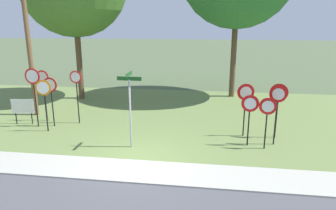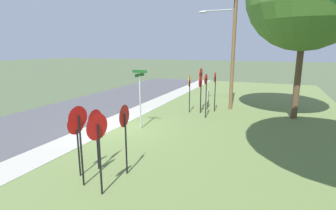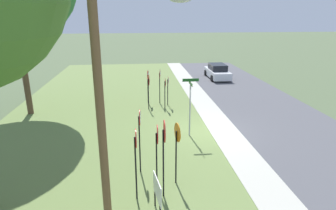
{
  "view_description": "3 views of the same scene",
  "coord_description": "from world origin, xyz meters",
  "px_view_note": "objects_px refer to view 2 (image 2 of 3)",
  "views": [
    {
      "loc": [
        2.59,
        -10.01,
        4.92
      ],
      "look_at": [
        0.72,
        3.27,
        1.28
      ],
      "focal_mm": 32.87,
      "sensor_mm": 36.0,
      "label": 1
    },
    {
      "loc": [
        10.9,
        7.36,
        4.13
      ],
      "look_at": [
        -0.82,
        2.57,
        1.34
      ],
      "focal_mm": 27.55,
      "sensor_mm": 36.0,
      "label": 2
    },
    {
      "loc": [
        -14.17,
        3.78,
        6.17
      ],
      "look_at": [
        -0.94,
        2.35,
        1.9
      ],
      "focal_mm": 30.87,
      "sensor_mm": 36.0,
      "label": 3
    }
  ],
  "objects_px": {
    "stop_sign_far_left": "(206,87)",
    "stop_sign_far_right": "(189,86)",
    "yield_sign_near_right": "(76,131)",
    "stop_sign_near_right": "(201,80)",
    "utility_pole": "(231,36)",
    "yield_sign_far_right": "(98,135)",
    "yield_sign_near_left": "(79,127)",
    "notice_board": "(208,96)",
    "stop_sign_far_center": "(215,84)",
    "street_name_post": "(140,94)",
    "yield_sign_center": "(124,123)",
    "stop_sign_near_left": "(200,87)",
    "yield_sign_far_left": "(95,126)"
  },
  "relations": [
    {
      "from": "stop_sign_near_left",
      "to": "yield_sign_far_right",
      "type": "height_order",
      "value": "yield_sign_far_right"
    },
    {
      "from": "yield_sign_near_right",
      "to": "street_name_post",
      "type": "bearing_deg",
      "value": -166.48
    },
    {
      "from": "stop_sign_far_center",
      "to": "street_name_post",
      "type": "distance_m",
      "value": 5.81
    },
    {
      "from": "yield_sign_center",
      "to": "utility_pole",
      "type": "bearing_deg",
      "value": 165.59
    },
    {
      "from": "stop_sign_near_left",
      "to": "yield_sign_center",
      "type": "xyz_separation_m",
      "value": [
        8.92,
        -0.09,
        0.02
      ]
    },
    {
      "from": "street_name_post",
      "to": "yield_sign_center",
      "type": "bearing_deg",
      "value": 22.82
    },
    {
      "from": "stop_sign_near_right",
      "to": "yield_sign_center",
      "type": "height_order",
      "value": "stop_sign_near_right"
    },
    {
      "from": "street_name_post",
      "to": "yield_sign_near_left",
      "type": "bearing_deg",
      "value": 10.84
    },
    {
      "from": "stop_sign_near_right",
      "to": "yield_sign_near_left",
      "type": "relative_size",
      "value": 1.14
    },
    {
      "from": "yield_sign_near_right",
      "to": "utility_pole",
      "type": "relative_size",
      "value": 0.23
    },
    {
      "from": "stop_sign_far_left",
      "to": "stop_sign_far_center",
      "type": "xyz_separation_m",
      "value": [
        -1.79,
        0.15,
        -0.02
      ]
    },
    {
      "from": "stop_sign_near_right",
      "to": "notice_board",
      "type": "bearing_deg",
      "value": 162.31
    },
    {
      "from": "notice_board",
      "to": "yield_sign_far_left",
      "type": "bearing_deg",
      "value": -15.19
    },
    {
      "from": "yield_sign_near_right",
      "to": "yield_sign_center",
      "type": "height_order",
      "value": "yield_sign_center"
    },
    {
      "from": "stop_sign_far_center",
      "to": "notice_board",
      "type": "distance_m",
      "value": 1.46
    },
    {
      "from": "stop_sign_near_right",
      "to": "yield_sign_center",
      "type": "relative_size",
      "value": 1.21
    },
    {
      "from": "stop_sign_near_right",
      "to": "yield_sign_near_right",
      "type": "relative_size",
      "value": 1.36
    },
    {
      "from": "stop_sign_far_left",
      "to": "stop_sign_far_right",
      "type": "xyz_separation_m",
      "value": [
        -0.95,
        -1.32,
        -0.12
      ]
    },
    {
      "from": "stop_sign_far_right",
      "to": "yield_sign_far_right",
      "type": "bearing_deg",
      "value": -5.92
    },
    {
      "from": "yield_sign_center",
      "to": "street_name_post",
      "type": "distance_m",
      "value": 4.95
    },
    {
      "from": "stop_sign_near_right",
      "to": "yield_sign_near_left",
      "type": "bearing_deg",
      "value": -2.81
    },
    {
      "from": "stop_sign_near_right",
      "to": "yield_sign_near_right",
      "type": "height_order",
      "value": "stop_sign_near_right"
    },
    {
      "from": "stop_sign_near_left",
      "to": "stop_sign_far_left",
      "type": "height_order",
      "value": "stop_sign_far_left"
    },
    {
      "from": "yield_sign_far_right",
      "to": "utility_pole",
      "type": "relative_size",
      "value": 0.26
    },
    {
      "from": "stop_sign_far_right",
      "to": "stop_sign_far_left",
      "type": "bearing_deg",
      "value": 44.91
    },
    {
      "from": "yield_sign_far_right",
      "to": "stop_sign_far_center",
      "type": "bearing_deg",
      "value": -174.11
    },
    {
      "from": "yield_sign_near_right",
      "to": "utility_pole",
      "type": "height_order",
      "value": "utility_pole"
    },
    {
      "from": "yield_sign_near_right",
      "to": "stop_sign_far_left",
      "type": "bearing_deg",
      "value": 174.35
    },
    {
      "from": "yield_sign_far_left",
      "to": "utility_pole",
      "type": "xyz_separation_m",
      "value": [
        -10.86,
        2.66,
        3.31
      ]
    },
    {
      "from": "stop_sign_near_left",
      "to": "yield_sign_far_left",
      "type": "distance_m",
      "value": 9.07
    },
    {
      "from": "yield_sign_far_left",
      "to": "yield_sign_far_right",
      "type": "relative_size",
      "value": 0.88
    },
    {
      "from": "stop_sign_far_right",
      "to": "yield_sign_far_right",
      "type": "relative_size",
      "value": 1.01
    },
    {
      "from": "yield_sign_far_left",
      "to": "street_name_post",
      "type": "distance_m",
      "value": 4.72
    },
    {
      "from": "stop_sign_near_left",
      "to": "yield_sign_near_left",
      "type": "bearing_deg",
      "value": -3.24
    },
    {
      "from": "yield_sign_far_right",
      "to": "stop_sign_near_right",
      "type": "bearing_deg",
      "value": -169.29
    },
    {
      "from": "stop_sign_near_right",
      "to": "utility_pole",
      "type": "xyz_separation_m",
      "value": [
        -1.14,
        1.66,
        2.8
      ]
    },
    {
      "from": "stop_sign_near_left",
      "to": "yield_sign_far_left",
      "type": "xyz_separation_m",
      "value": [
        8.99,
        -1.18,
        -0.16
      ]
    },
    {
      "from": "stop_sign_far_left",
      "to": "stop_sign_near_right",
      "type": "bearing_deg",
      "value": -152.77
    },
    {
      "from": "stop_sign_far_center",
      "to": "yield_sign_far_left",
      "type": "bearing_deg",
      "value": -12.29
    },
    {
      "from": "yield_sign_far_right",
      "to": "utility_pole",
      "type": "xyz_separation_m",
      "value": [
        -12.14,
        1.58,
        3.09
      ]
    },
    {
      "from": "yield_sign_near_left",
      "to": "yield_sign_far_right",
      "type": "bearing_deg",
      "value": 84.21
    },
    {
      "from": "stop_sign_near_right",
      "to": "notice_board",
      "type": "xyz_separation_m",
      "value": [
        -0.89,
        0.3,
        -1.24
      ]
    },
    {
      "from": "stop_sign_near_right",
      "to": "stop_sign_far_right",
      "type": "height_order",
      "value": "stop_sign_near_right"
    },
    {
      "from": "yield_sign_near_right",
      "to": "notice_board",
      "type": "xyz_separation_m",
      "value": [
        -11.24,
        1.56,
        -0.7
      ]
    },
    {
      "from": "yield_sign_far_left",
      "to": "street_name_post",
      "type": "bearing_deg",
      "value": -167.48
    },
    {
      "from": "stop_sign_far_left",
      "to": "yield_sign_center",
      "type": "xyz_separation_m",
      "value": [
        7.91,
        -0.69,
        -0.12
      ]
    },
    {
      "from": "notice_board",
      "to": "stop_sign_far_right",
      "type": "bearing_deg",
      "value": -34.83
    },
    {
      "from": "stop_sign_far_center",
      "to": "yield_sign_near_left",
      "type": "bearing_deg",
      "value": -9.88
    },
    {
      "from": "stop_sign_far_right",
      "to": "yield_sign_near_left",
      "type": "bearing_deg",
      "value": -10.52
    },
    {
      "from": "stop_sign_near_right",
      "to": "yield_sign_center",
      "type": "distance_m",
      "value": 9.65
    }
  ]
}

